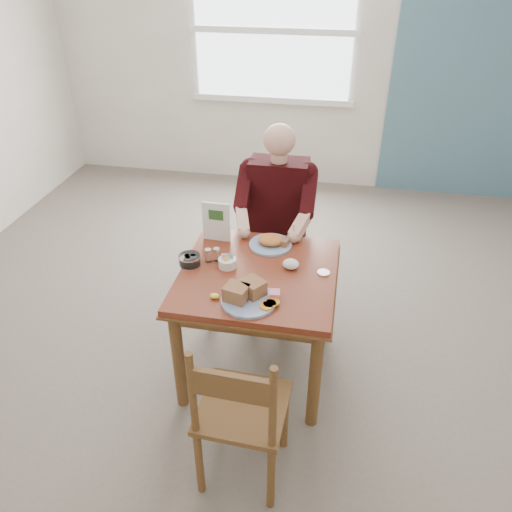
% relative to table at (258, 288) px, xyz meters
% --- Properties ---
extents(floor, '(6.00, 6.00, 0.00)m').
position_rel_table_xyz_m(floor, '(0.00, 0.00, -0.64)').
color(floor, '#61584F').
rests_on(floor, ground).
extents(wall_back, '(5.50, 0.00, 5.50)m').
position_rel_table_xyz_m(wall_back, '(0.00, 3.00, 0.76)').
color(wall_back, silver).
rests_on(wall_back, ground).
extents(accent_panel, '(1.60, 0.02, 2.80)m').
position_rel_table_xyz_m(accent_panel, '(1.60, 2.98, 0.76)').
color(accent_panel, slate).
rests_on(accent_panel, ground).
extents(lemon_wedge, '(0.06, 0.05, 0.03)m').
position_rel_table_xyz_m(lemon_wedge, '(-0.18, -0.29, 0.13)').
color(lemon_wedge, '#FFF435').
rests_on(lemon_wedge, table).
extents(napkin, '(0.12, 0.11, 0.06)m').
position_rel_table_xyz_m(napkin, '(0.18, 0.07, 0.14)').
color(napkin, white).
rests_on(napkin, table).
extents(metal_dish, '(0.09, 0.09, 0.01)m').
position_rel_table_xyz_m(metal_dish, '(0.38, 0.06, 0.12)').
color(metal_dish, silver).
rests_on(metal_dish, table).
extents(window, '(1.72, 0.04, 1.42)m').
position_rel_table_xyz_m(window, '(-0.40, 2.97, 0.96)').
color(window, white).
rests_on(window, wall_back).
extents(table, '(0.92, 0.92, 0.75)m').
position_rel_table_xyz_m(table, '(0.00, 0.00, 0.00)').
color(table, maroon).
rests_on(table, ground).
extents(chair_far, '(0.42, 0.42, 0.95)m').
position_rel_table_xyz_m(chair_far, '(0.00, 0.80, -0.16)').
color(chair_far, brown).
rests_on(chair_far, ground).
extents(chair_near, '(0.44, 0.44, 0.95)m').
position_rel_table_xyz_m(chair_near, '(0.06, -0.79, -0.16)').
color(chair_near, brown).
rests_on(chair_near, ground).
extents(diner, '(0.53, 0.56, 1.39)m').
position_rel_table_xyz_m(diner, '(0.00, 0.71, 0.17)').
color(diner, gray).
rests_on(diner, chair_far).
extents(near_plate, '(0.39, 0.39, 0.10)m').
position_rel_table_xyz_m(near_plate, '(-0.00, -0.27, 0.15)').
color(near_plate, white).
rests_on(near_plate, table).
extents(far_plate, '(0.33, 0.33, 0.07)m').
position_rel_table_xyz_m(far_plate, '(0.03, 0.30, 0.14)').
color(far_plate, white).
rests_on(far_plate, table).
extents(caddy, '(0.12, 0.12, 0.08)m').
position_rel_table_xyz_m(caddy, '(-0.19, 0.02, 0.14)').
color(caddy, white).
rests_on(caddy, table).
extents(shakers, '(0.10, 0.07, 0.09)m').
position_rel_table_xyz_m(shakers, '(-0.29, 0.07, 0.16)').
color(shakers, white).
rests_on(shakers, table).
extents(creamer, '(0.14, 0.14, 0.06)m').
position_rel_table_xyz_m(creamer, '(-0.41, 0.01, 0.14)').
color(creamer, white).
rests_on(creamer, table).
extents(menu, '(0.18, 0.02, 0.26)m').
position_rel_table_xyz_m(menu, '(-0.33, 0.31, 0.24)').
color(menu, white).
rests_on(menu, table).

